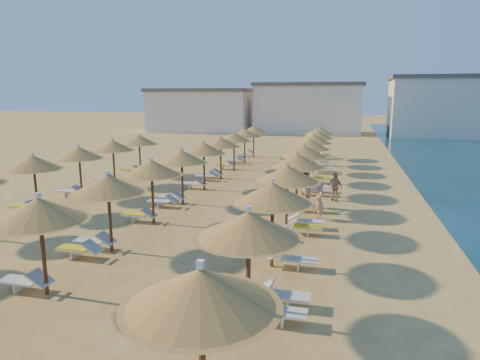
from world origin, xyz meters
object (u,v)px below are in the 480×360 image
(parasol_row_east, at_px, (297,162))
(parasol_row_west, at_px, (182,157))
(beachgoer_a, at_px, (319,201))
(beachgoer_b, at_px, (305,190))
(beachgoer_c, at_px, (335,187))

(parasol_row_east, bearing_deg, parasol_row_west, 180.00)
(parasol_row_east, height_order, parasol_row_west, same)
(parasol_row_west, relative_size, beachgoer_a, 21.37)
(parasol_row_west, relative_size, beachgoer_b, 21.17)
(beachgoer_b, bearing_deg, beachgoer_c, 127.09)
(parasol_row_east, relative_size, beachgoer_c, 24.53)
(parasol_row_west, distance_m, beachgoer_c, 8.25)
(beachgoer_a, bearing_deg, beachgoer_c, 149.19)
(parasol_row_east, distance_m, beachgoer_c, 3.55)
(beachgoer_c, relative_size, beachgoer_b, 0.86)
(parasol_row_west, bearing_deg, beachgoer_c, 18.65)
(parasol_row_east, distance_m, parasol_row_west, 5.89)
(beachgoer_a, distance_m, beachgoer_c, 3.84)
(beachgoer_a, bearing_deg, beachgoer_b, -178.87)
(parasol_row_east, xyz_separation_m, beachgoer_a, (1.16, -1.20, -1.56))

